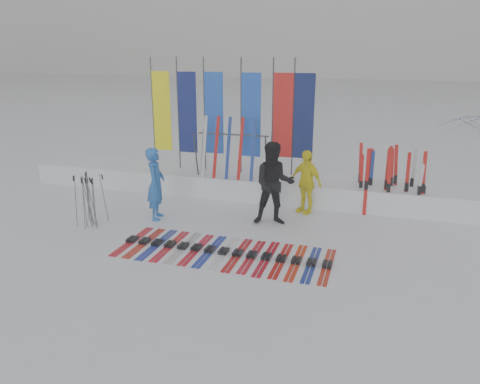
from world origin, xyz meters
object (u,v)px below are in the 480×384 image
(person_black, at_px, (274,184))
(ski_rack, at_px, (233,149))
(person_blue, at_px, (156,184))
(ski_row, at_px, (224,252))
(person_yellow, at_px, (306,182))

(person_black, distance_m, ski_rack, 2.35)
(person_blue, height_order, person_black, person_black)
(person_blue, distance_m, person_black, 2.86)
(ski_row, bearing_deg, person_yellow, 68.93)
(person_black, distance_m, person_yellow, 1.20)
(person_black, bearing_deg, person_yellow, 44.95)
(ski_rack, bearing_deg, person_blue, -119.97)
(person_blue, distance_m, ski_rack, 2.57)
(person_blue, relative_size, person_black, 0.90)
(person_yellow, xyz_separation_m, ski_row, (-1.16, -3.00, -0.77))
(person_blue, bearing_deg, ski_rack, -46.01)
(person_yellow, xyz_separation_m, ski_rack, (-2.14, 0.67, 0.57))
(person_blue, height_order, person_yellow, person_blue)
(person_blue, distance_m, person_yellow, 3.72)
(person_black, height_order, ski_row, person_black)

